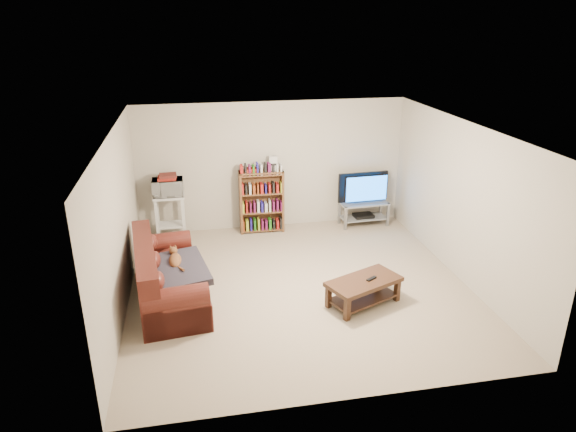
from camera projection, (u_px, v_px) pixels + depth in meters
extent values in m
plane|color=tan|center=(299.00, 286.00, 7.76)|extent=(5.00, 5.00, 0.00)
plane|color=white|center=(301.00, 129.00, 6.88)|extent=(5.00, 5.00, 0.00)
plane|color=beige|center=(272.00, 166.00, 9.61)|extent=(5.00, 0.00, 5.00)
plane|color=beige|center=(353.00, 302.00, 5.03)|extent=(5.00, 0.00, 5.00)
plane|color=beige|center=(118.00, 225.00, 6.89)|extent=(0.00, 5.00, 5.00)
plane|color=beige|center=(462.00, 201.00, 7.75)|extent=(0.00, 5.00, 5.00)
cube|color=#501B14|center=(171.00, 287.00, 7.35)|extent=(1.12, 2.13, 0.39)
cube|color=#501B14|center=(147.00, 274.00, 7.17)|extent=(0.50, 2.06, 0.85)
cube|color=#501B14|center=(177.00, 316.00, 6.53)|extent=(0.86, 0.34, 0.51)
cube|color=#501B14|center=(165.00, 257.00, 8.13)|extent=(0.86, 0.34, 0.51)
cube|color=#2F2B36|center=(177.00, 270.00, 7.14)|extent=(0.98, 1.16, 0.18)
cube|color=#392114|center=(364.00, 282.00, 7.17)|extent=(1.17, 0.89, 0.06)
cube|color=#392114|center=(363.00, 297.00, 7.26)|extent=(1.05, 0.80, 0.03)
cube|color=#392114|center=(347.00, 310.00, 6.84)|extent=(0.09, 0.09, 0.32)
cube|color=#392114|center=(397.00, 290.00, 7.32)|extent=(0.09, 0.09, 0.32)
cube|color=#392114|center=(328.00, 297.00, 7.15)|extent=(0.09, 0.09, 0.32)
cube|color=#392114|center=(378.00, 279.00, 7.64)|extent=(0.09, 0.09, 0.32)
cube|color=black|center=(371.00, 279.00, 7.17)|extent=(0.17, 0.13, 0.02)
cube|color=#999EA3|center=(364.00, 203.00, 9.90)|extent=(0.94, 0.46, 0.03)
cube|color=#999EA3|center=(363.00, 217.00, 10.01)|extent=(0.90, 0.44, 0.02)
cube|color=gray|center=(345.00, 219.00, 9.73)|extent=(0.05, 0.05, 0.46)
cube|color=gray|center=(388.00, 215.00, 9.92)|extent=(0.05, 0.05, 0.46)
cube|color=gray|center=(339.00, 212.00, 10.05)|extent=(0.05, 0.05, 0.46)
cube|color=gray|center=(380.00, 209.00, 10.24)|extent=(0.05, 0.05, 0.46)
imported|color=black|center=(365.00, 188.00, 9.80)|extent=(1.00, 0.18, 0.57)
cube|color=black|center=(363.00, 215.00, 10.00)|extent=(0.38, 0.28, 0.06)
cube|color=brown|center=(241.00, 203.00, 9.49)|extent=(0.05, 0.26, 1.18)
cube|color=brown|center=(282.00, 201.00, 9.61)|extent=(0.05, 0.26, 1.18)
cube|color=brown|center=(261.00, 172.00, 9.34)|extent=(0.82, 0.27, 0.03)
cube|color=maroon|center=(251.00, 170.00, 9.30)|extent=(0.24, 0.19, 0.06)
cube|color=silver|center=(169.00, 196.00, 9.07)|extent=(0.54, 0.40, 0.04)
cube|color=silver|center=(171.00, 225.00, 9.27)|extent=(0.49, 0.36, 0.03)
cube|color=silver|center=(157.00, 223.00, 9.05)|extent=(0.05, 0.05, 0.82)
cube|color=silver|center=(184.00, 221.00, 9.13)|extent=(0.05, 0.05, 0.82)
cube|color=silver|center=(158.00, 217.00, 9.33)|extent=(0.05, 0.05, 0.82)
cube|color=silver|center=(184.00, 215.00, 9.41)|extent=(0.05, 0.05, 0.82)
imported|color=silver|center=(168.00, 187.00, 9.01)|extent=(0.53, 0.37, 0.29)
cube|color=maroon|center=(167.00, 178.00, 8.95)|extent=(0.32, 0.28, 0.05)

